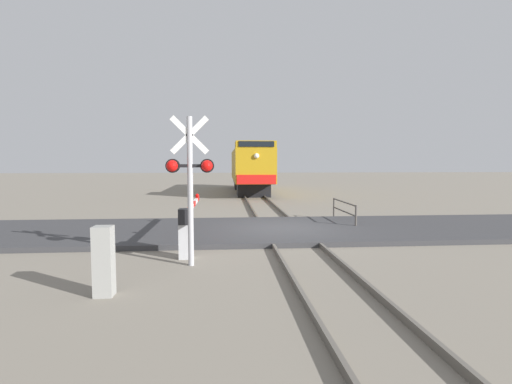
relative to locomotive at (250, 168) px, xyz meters
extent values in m
plane|color=gray|center=(0.00, -19.10, -2.11)|extent=(160.00, 160.00, 0.00)
cube|color=#59544C|center=(-0.72, -19.10, -2.04)|extent=(0.08, 80.00, 0.15)
cube|color=#59544C|center=(0.72, -19.10, -2.04)|extent=(0.08, 80.00, 0.15)
cube|color=#38383A|center=(0.00, -19.10, -2.03)|extent=(36.00, 5.48, 0.16)
cube|color=black|center=(0.00, -3.74, -1.59)|extent=(2.42, 3.20, 1.05)
cube|color=black|center=(0.00, 4.09, -1.59)|extent=(2.42, 3.20, 1.05)
cube|color=#B28414|center=(0.00, 0.17, 0.20)|extent=(2.84, 14.24, 2.52)
cube|color=#B28414|center=(0.00, -5.69, 1.69)|extent=(2.79, 2.51, 0.47)
cube|color=black|center=(0.00, -6.98, 1.69)|extent=(2.42, 0.06, 0.38)
cube|color=red|center=(0.00, -6.99, -0.71)|extent=(2.70, 0.08, 0.64)
sphere|color=#F2EACC|center=(0.00, -7.00, 0.89)|extent=(0.36, 0.36, 0.36)
cylinder|color=#ADADB2|center=(-3.01, -23.52, -0.27)|extent=(0.14, 0.14, 3.69)
cube|color=white|center=(-3.01, -23.52, 1.13)|extent=(0.95, 0.04, 0.95)
cube|color=white|center=(-3.01, -23.52, 1.13)|extent=(0.95, 0.04, 0.95)
cube|color=black|center=(-3.01, -23.52, 0.38)|extent=(1.04, 0.08, 0.08)
sphere|color=red|center=(-3.43, -23.62, 0.38)|extent=(0.28, 0.28, 0.28)
sphere|color=red|center=(-2.59, -23.62, 0.38)|extent=(0.28, 0.28, 0.28)
cylinder|color=black|center=(-3.43, -23.50, 0.38)|extent=(0.34, 0.14, 0.34)
cylinder|color=black|center=(-2.59, -23.50, 0.38)|extent=(0.34, 0.14, 0.34)
cube|color=silver|center=(-3.20, -22.79, -1.47)|extent=(0.36, 0.36, 1.28)
cube|color=black|center=(-3.20, -23.14, -0.93)|extent=(0.28, 0.36, 0.40)
cube|color=red|center=(-3.20, -22.12, -0.93)|extent=(0.10, 0.93, 0.14)
cube|color=white|center=(-3.20, -21.19, -0.93)|extent=(0.10, 0.93, 0.14)
cube|color=red|center=(-3.20, -20.26, -0.93)|extent=(0.10, 0.93, 0.14)
cube|color=white|center=(-3.20, -19.32, -0.93)|extent=(0.10, 0.93, 0.14)
cube|color=red|center=(-3.20, -18.39, -0.93)|extent=(0.10, 0.93, 0.14)
sphere|color=red|center=(-3.20, -21.16, -0.79)|extent=(0.14, 0.14, 0.14)
sphere|color=red|center=(-3.20, -18.50, -0.79)|extent=(0.14, 0.14, 0.14)
cube|color=#999993|center=(-4.49, -25.61, -1.43)|extent=(0.36, 0.33, 1.36)
cylinder|color=#4C4742|center=(2.82, -18.91, -1.64)|extent=(0.08, 0.08, 0.95)
cylinder|color=#4C4742|center=(2.82, -15.94, -1.64)|extent=(0.08, 0.08, 0.95)
cylinder|color=#4C4742|center=(2.82, -17.42, -1.20)|extent=(0.06, 2.97, 0.06)
cylinder|color=#4C4742|center=(2.82, -17.42, -1.59)|extent=(0.06, 2.97, 0.06)
camera|label=1|loc=(-2.16, -33.09, 0.47)|focal=27.01mm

